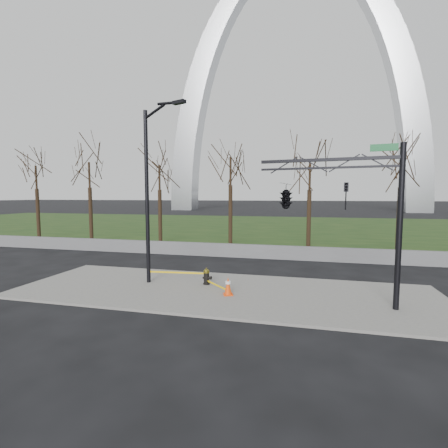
% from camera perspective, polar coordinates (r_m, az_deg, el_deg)
% --- Properties ---
extents(ground, '(500.00, 500.00, 0.00)m').
position_cam_1_polar(ground, '(14.25, -0.25, -11.98)').
color(ground, black).
rests_on(ground, ground).
extents(sidewalk, '(18.00, 6.00, 0.10)m').
position_cam_1_polar(sidewalk, '(14.24, -0.25, -11.79)').
color(sidewalk, slate).
rests_on(sidewalk, ground).
extents(grass_strip, '(120.00, 40.00, 0.06)m').
position_cam_1_polar(grass_strip, '(43.54, 9.39, -0.47)').
color(grass_strip, '#183613').
rests_on(grass_strip, ground).
extents(guardrail, '(60.00, 0.30, 0.90)m').
position_cam_1_polar(guardrail, '(21.80, 4.88, -4.80)').
color(guardrail, '#59595B').
rests_on(guardrail, ground).
extents(gateway_arch, '(66.00, 6.00, 65.00)m').
position_cam_1_polar(gateway_arch, '(92.71, 12.05, 22.74)').
color(gateway_arch, '#B9BBC0').
rests_on(gateway_arch, ground).
extents(tree_row, '(34.90, 4.00, 8.27)m').
position_cam_1_polar(tree_row, '(26.73, -5.57, 4.95)').
color(tree_row, black).
rests_on(tree_row, ground).
extents(fire_hydrant, '(0.48, 0.31, 0.76)m').
position_cam_1_polar(fire_hydrant, '(15.08, -3.07, -9.25)').
color(fire_hydrant, black).
rests_on(fire_hydrant, sidewalk).
extents(traffic_cone, '(0.49, 0.49, 0.74)m').
position_cam_1_polar(traffic_cone, '(13.52, 0.72, -10.86)').
color(traffic_cone, '#EE450C').
rests_on(traffic_cone, sidewalk).
extents(street_light, '(2.31, 0.94, 8.21)m').
position_cam_1_polar(street_light, '(15.23, -12.84, 6.88)').
color(street_light, black).
rests_on(street_light, ground).
extents(traffic_signal_mast, '(5.07, 2.53, 6.00)m').
position_cam_1_polar(traffic_signal_mast, '(12.86, 14.22, 4.78)').
color(traffic_signal_mast, black).
rests_on(traffic_signal_mast, ground).
extents(caution_tape, '(4.09, 1.32, 0.40)m').
position_cam_1_polar(caution_tape, '(14.92, -5.58, -9.34)').
color(caution_tape, yellow).
rests_on(caution_tape, ground).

